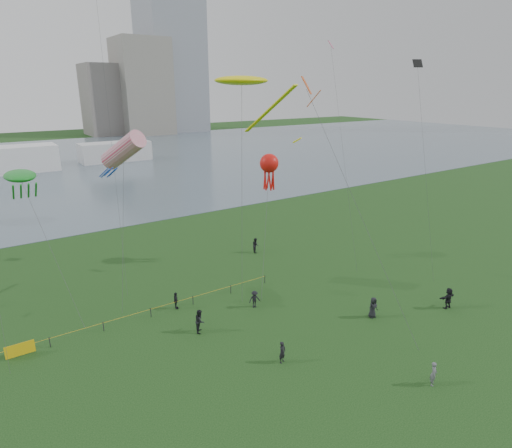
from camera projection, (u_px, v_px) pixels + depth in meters
ground_plane at (335, 367)px, 30.23m from camera, size 400.00×400.00×0.00m
lake at (59, 165)px, 109.11m from camera, size 400.00×120.00×0.08m
building_mid at (142, 87)px, 176.78m from camera, size 20.00×20.00×38.00m
building_low at (105, 100)px, 175.57m from camera, size 16.00×18.00×28.00m
pavilion_left at (5, 160)px, 97.86m from camera, size 22.00×8.00×6.00m
pavilion_right at (115, 152)px, 114.25m from camera, size 18.00×7.00×5.00m
fence at (76, 333)px, 33.41m from camera, size 24.07×0.07×1.05m
kite_flyer at (434, 374)px, 28.23m from camera, size 0.74×0.67×1.69m
spectator_a at (200, 321)px, 34.37m from camera, size 1.13×1.19×1.94m
spectator_b at (255, 299)px, 38.24m from camera, size 1.13×0.79×1.61m
spectator_c at (176, 301)px, 38.01m from camera, size 0.65×1.00×1.58m
spectator_d at (373, 307)px, 36.56m from camera, size 0.93×0.63×1.85m
spectator_e at (448, 298)px, 38.08m from camera, size 1.84×0.74×1.94m
spectator_f at (282, 352)px, 30.55m from camera, size 0.70×0.57×1.65m
spectator_g at (255, 245)px, 51.06m from camera, size 0.90×1.03×1.79m
kite_stingray at (242, 81)px, 38.03m from camera, size 5.35×10.13×19.89m
kite_windsock at (123, 150)px, 37.47m from camera, size 4.32×6.08×15.49m
kite_creature at (20, 176)px, 35.61m from camera, size 3.51×8.84×12.30m
kite_octopus at (269, 164)px, 45.85m from camera, size 7.38×8.78×12.15m
kite_delta at (312, 97)px, 33.75m from camera, size 3.29×12.00×19.73m
small_kites at (222, 27)px, 37.32m from camera, size 37.34×16.31×7.40m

